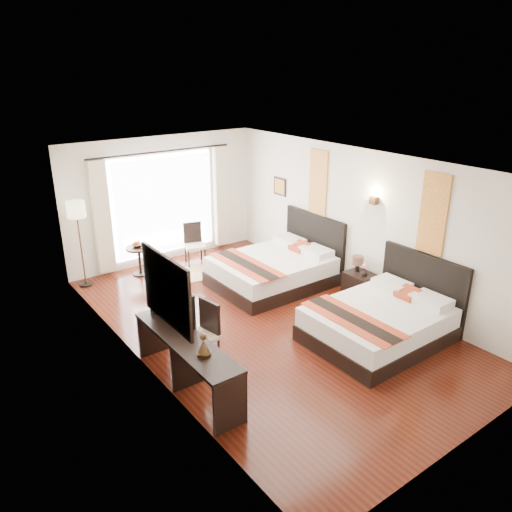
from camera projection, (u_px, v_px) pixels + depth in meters
floor at (265, 322)px, 8.72m from camera, size 4.50×7.50×0.01m
ceiling at (267, 163)px, 7.71m from camera, size 4.50×7.50×0.02m
wall_headboard at (360, 223)px, 9.45m from camera, size 0.01×7.50×2.80m
wall_desk at (139, 280)px, 6.97m from camera, size 0.01×7.50×2.80m
wall_window at (163, 200)px, 11.02m from camera, size 4.50×0.01×2.80m
wall_entry at (476, 344)px, 5.40m from camera, size 4.50×0.01×2.80m
window_glass at (164, 205)px, 11.05m from camera, size 2.40×0.02×2.20m
sheer_curtain at (165, 205)px, 11.00m from camera, size 2.30×0.02×2.10m
drape_left at (102, 218)px, 10.18m from camera, size 0.35×0.14×2.35m
drape_right at (221, 197)px, 11.78m from camera, size 0.35×0.14×2.35m
art_panel_near at (433, 214)px, 8.08m from camera, size 0.03×0.50×1.35m
art_panel_far at (318, 183)px, 10.13m from camera, size 0.03×0.50×1.35m
wall_sconce at (374, 200)px, 8.98m from camera, size 0.10×0.14×0.14m
mirror_frame at (166, 290)px, 6.32m from camera, size 0.04×1.25×0.95m
mirror_glass at (168, 290)px, 6.33m from camera, size 0.01×1.12×0.82m
bed_near at (382, 321)px, 8.10m from camera, size 2.23×1.73×1.26m
bed_far at (276, 269)px, 10.12m from camera, size 2.30×1.80×1.30m
nightstand at (360, 286)px, 9.48m from camera, size 0.45×0.55×0.53m
table_lamp at (358, 262)px, 9.42m from camera, size 0.21×0.21×0.34m
vase at (364, 274)px, 9.29m from camera, size 0.16×0.16×0.13m
console_desk at (187, 363)px, 6.87m from camera, size 0.50×2.20×0.76m
television at (167, 307)px, 7.06m from camera, size 0.38×0.87×0.51m
bronze_figurine at (204, 346)px, 6.32m from camera, size 0.23×0.23×0.28m
desk_chair at (201, 346)px, 7.43m from camera, size 0.53×0.53×0.98m
floor_lamp at (77, 215)px, 9.64m from camera, size 0.35×0.35×1.76m
side_table at (140, 261)px, 10.58m from camera, size 0.54×0.54×0.62m
fruit_bowl at (137, 245)px, 10.48m from camera, size 0.24×0.24×0.06m
window_chair at (195, 252)px, 11.16m from camera, size 0.54×0.54×0.93m
jute_rug at (182, 276)px, 10.60m from camera, size 1.32×0.95×0.01m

